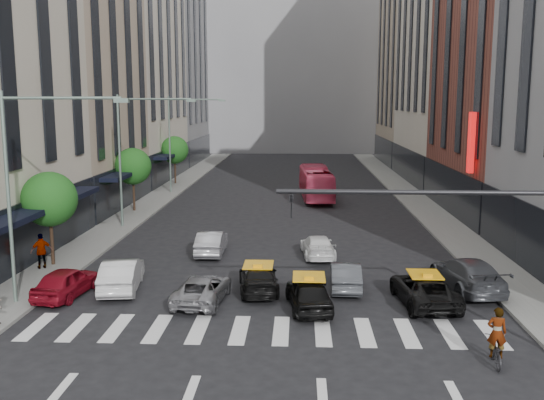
# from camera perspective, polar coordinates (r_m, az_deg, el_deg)

# --- Properties ---
(ground) EXTENTS (160.00, 160.00, 0.00)m
(ground) POSITION_cam_1_polar(r_m,az_deg,el_deg) (22.46, -0.83, -13.58)
(ground) COLOR black
(ground) RESTS_ON ground
(sidewalk_left) EXTENTS (3.00, 96.00, 0.15)m
(sidewalk_left) POSITION_cam_1_polar(r_m,az_deg,el_deg) (52.94, -11.36, -0.27)
(sidewalk_left) COLOR slate
(sidewalk_left) RESTS_ON ground
(sidewalk_right) EXTENTS (3.00, 96.00, 0.15)m
(sidewalk_right) POSITION_cam_1_polar(r_m,az_deg,el_deg) (52.39, 13.86, -0.46)
(sidewalk_right) COLOR slate
(sidewalk_right) RESTS_ON ground
(building_left_b) EXTENTS (8.00, 16.00, 24.00)m
(building_left_b) POSITION_cam_1_polar(r_m,az_deg,el_deg) (52.06, -18.36, 12.46)
(building_left_b) COLOR tan
(building_left_b) RESTS_ON ground
(building_left_c) EXTENTS (8.00, 20.00, 36.00)m
(building_left_c) POSITION_cam_1_polar(r_m,az_deg,el_deg) (69.72, -13.15, 16.73)
(building_left_c) COLOR beige
(building_left_c) RESTS_ON ground
(building_left_d) EXTENTS (8.00, 18.00, 30.00)m
(building_left_d) POSITION_cam_1_polar(r_m,az_deg,el_deg) (87.79, -9.65, 13.30)
(building_left_d) COLOR gray
(building_left_d) RESTS_ON ground
(building_right_b) EXTENTS (8.00, 18.00, 26.00)m
(building_right_b) POSITION_cam_1_polar(r_m,az_deg,el_deg) (50.36, 21.45, 13.56)
(building_right_b) COLOR brown
(building_right_b) RESTS_ON ground
(building_right_d) EXTENTS (8.00, 18.00, 28.00)m
(building_right_d) POSITION_cam_1_polar(r_m,az_deg,el_deg) (87.24, 13.34, 12.55)
(building_right_d) COLOR tan
(building_right_d) RESTS_ON ground
(building_far) EXTENTS (30.00, 10.00, 36.00)m
(building_far) POSITION_cam_1_polar(r_m,az_deg,el_deg) (106.06, 2.00, 14.34)
(building_far) COLOR gray
(building_far) RESTS_ON ground
(tree_near) EXTENTS (2.88, 2.88, 4.95)m
(tree_near) POSITION_cam_1_polar(r_m,az_deg,el_deg) (33.70, -20.22, 0.07)
(tree_near) COLOR black
(tree_near) RESTS_ON sidewalk_left
(tree_mid) EXTENTS (2.88, 2.88, 4.95)m
(tree_mid) POSITION_cam_1_polar(r_m,az_deg,el_deg) (48.71, -12.97, 3.10)
(tree_mid) COLOR black
(tree_mid) RESTS_ON sidewalk_left
(tree_far) EXTENTS (2.88, 2.88, 4.95)m
(tree_far) POSITION_cam_1_polar(r_m,az_deg,el_deg) (64.19, -9.15, 4.67)
(tree_far) COLOR black
(tree_far) RESTS_ON sidewalk_left
(streetlamp_near) EXTENTS (5.38, 0.25, 9.00)m
(streetlamp_near) POSITION_cam_1_polar(r_m,az_deg,el_deg) (27.26, -21.92, 2.68)
(streetlamp_near) COLOR gray
(streetlamp_near) RESTS_ON sidewalk_left
(streetlamp_mid) EXTENTS (5.38, 0.25, 9.00)m
(streetlamp_mid) POSITION_cam_1_polar(r_m,az_deg,el_deg) (42.28, -12.95, 5.25)
(streetlamp_mid) COLOR gray
(streetlamp_mid) RESTS_ON sidewalk_left
(streetlamp_far) EXTENTS (5.38, 0.25, 9.00)m
(streetlamp_far) POSITION_cam_1_polar(r_m,az_deg,el_deg) (57.83, -8.71, 6.42)
(streetlamp_far) COLOR gray
(streetlamp_far) RESTS_ON sidewalk_left
(traffic_signal) EXTENTS (10.10, 0.20, 6.00)m
(traffic_signal) POSITION_cam_1_polar(r_m,az_deg,el_deg) (21.11, 20.33, -2.93)
(traffic_signal) COLOR black
(traffic_signal) RESTS_ON ground
(liberty_sign) EXTENTS (0.30, 0.70, 4.00)m
(liberty_sign) POSITION_cam_1_polar(r_m,az_deg,el_deg) (42.28, 18.25, 5.15)
(liberty_sign) COLOR red
(liberty_sign) RESTS_ON ground
(car_red) EXTENTS (2.13, 4.20, 1.37)m
(car_red) POSITION_cam_1_polar(r_m,az_deg,el_deg) (28.99, -18.81, -7.31)
(car_red) COLOR maroon
(car_red) RESTS_ON ground
(car_white_front) EXTENTS (2.19, 4.70, 1.49)m
(car_white_front) POSITION_cam_1_polar(r_m,az_deg,el_deg) (29.29, -13.97, -6.79)
(car_white_front) COLOR silver
(car_white_front) RESTS_ON ground
(car_silver) EXTENTS (2.38, 4.47, 1.20)m
(car_silver) POSITION_cam_1_polar(r_m,az_deg,el_deg) (26.96, -6.58, -8.31)
(car_silver) COLOR gray
(car_silver) RESTS_ON ground
(taxi_left) EXTENTS (2.24, 4.48, 1.25)m
(taxi_left) POSITION_cam_1_polar(r_m,az_deg,el_deg) (28.22, -1.28, -7.39)
(taxi_left) COLOR black
(taxi_left) RESTS_ON ground
(taxi_center) EXTENTS (2.21, 4.30, 1.40)m
(taxi_center) POSITION_cam_1_polar(r_m,az_deg,el_deg) (25.93, 3.48, -8.75)
(taxi_center) COLOR black
(taxi_center) RESTS_ON ground
(car_grey_mid) EXTENTS (1.47, 3.95, 1.29)m
(car_grey_mid) POSITION_cam_1_polar(r_m,az_deg,el_deg) (28.82, 6.93, -7.05)
(car_grey_mid) COLOR #424449
(car_grey_mid) RESTS_ON ground
(taxi_right) EXTENTS (2.64, 4.94, 1.32)m
(taxi_right) POSITION_cam_1_polar(r_m,az_deg,el_deg) (27.31, 14.13, -8.17)
(taxi_right) COLOR black
(taxi_right) RESTS_ON ground
(car_grey_curb) EXTENTS (2.83, 5.49, 1.52)m
(car_grey_curb) POSITION_cam_1_polar(r_m,az_deg,el_deg) (29.82, 17.91, -6.65)
(car_grey_curb) COLOR #3C3E44
(car_grey_curb) RESTS_ON ground
(car_row2_left) EXTENTS (1.49, 4.18, 1.37)m
(car_row2_left) POSITION_cam_1_polar(r_m,az_deg,el_deg) (35.06, -5.72, -3.99)
(car_row2_left) COLOR #ADACB2
(car_row2_left) RESTS_ON ground
(car_row2_right) EXTENTS (2.10, 4.34, 1.22)m
(car_row2_right) POSITION_cam_1_polar(r_m,az_deg,el_deg) (34.44, 4.33, -4.35)
(car_row2_right) COLOR white
(car_row2_right) RESTS_ON ground
(bus) EXTENTS (3.00, 10.41, 2.87)m
(bus) POSITION_cam_1_polar(r_m,az_deg,el_deg) (54.55, 4.16, 1.61)
(bus) COLOR #EB456C
(bus) RESTS_ON ground
(motorcycle) EXTENTS (0.81, 1.77, 0.90)m
(motorcycle) POSITION_cam_1_polar(r_m,az_deg,el_deg) (22.18, 20.30, -13.24)
(motorcycle) COLOR black
(motorcycle) RESTS_ON ground
(rider) EXTENTS (0.68, 0.50, 1.75)m
(rider) POSITION_cam_1_polar(r_m,az_deg,el_deg) (21.72, 20.50, -10.01)
(rider) COLOR gray
(rider) RESTS_ON motorcycle
(pedestrian_far) EXTENTS (1.14, 0.97, 1.84)m
(pedestrian_far) POSITION_cam_1_polar(r_m,az_deg,el_deg) (33.56, -20.87, -4.51)
(pedestrian_far) COLOR gray
(pedestrian_far) RESTS_ON sidewalk_left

